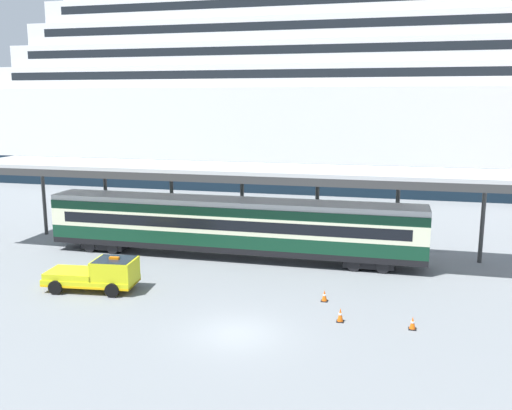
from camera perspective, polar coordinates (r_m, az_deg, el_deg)
The scene contains 8 objects.
ground_plane at distance 26.26m, azimuth -2.02°, elevation -13.22°, with size 400.00×400.00×0.00m, color slate.
cruise_ship at distance 73.76m, azimuth 22.23°, elevation 12.29°, with size 130.88×23.74×39.43m.
platform_canopy at distance 37.25m, azimuth -2.45°, elevation 3.56°, with size 38.54×5.51×6.30m.
train_carriage at distance 37.45m, azimuth -2.60°, elevation -2.09°, with size 25.93×2.81×4.11m.
service_truck at distance 32.65m, azimuth -16.02°, elevation -6.90°, with size 5.38×2.65×2.02m.
traffic_cone_near at distance 27.67m, azimuth 8.79°, elevation -11.28°, with size 0.36×0.36×0.70m.
traffic_cone_mid at distance 30.18m, azimuth 7.16°, elevation -9.38°, with size 0.36×0.36×0.63m.
traffic_cone_far at distance 27.56m, azimuth 16.03°, elevation -11.77°, with size 0.36×0.36×0.63m.
Camera 1 is at (6.59, -23.05, 10.73)m, focal length 38.33 mm.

